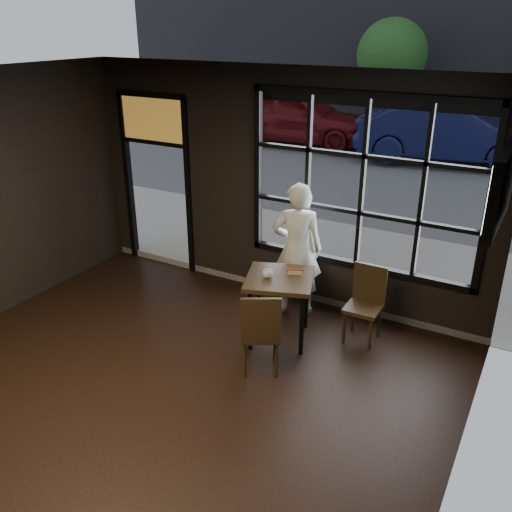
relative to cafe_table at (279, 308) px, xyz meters
The scene contains 16 objects.
floor 2.50m from the cafe_table, 104.87° to the right, with size 6.00×7.00×0.02m, color black.
ceiling 3.71m from the cafe_table, 104.87° to the right, with size 6.00×7.00×0.02m, color black.
wall_right 3.55m from the cafe_table, 45.08° to the right, with size 0.04×7.00×3.20m, color black.
window_frame 1.86m from the cafe_table, 63.15° to the left, with size 3.06×0.12×2.28m, color black.
stained_transom 3.52m from the cafe_table, 157.62° to the left, with size 1.20×0.06×0.70m, color orange.
street_asphalt 21.64m from the cafe_table, 91.67° to the left, with size 60.00×41.00×0.04m, color #545456.
cafe_table is the anchor object (origin of this frame).
chair_near 0.69m from the cafe_table, 80.75° to the right, with size 0.44×0.44×1.01m, color black.
chair_window 1.03m from the cafe_table, 27.20° to the left, with size 0.42×0.42×0.96m, color black.
man 0.90m from the cafe_table, 99.87° to the left, with size 0.67×0.44×1.83m, color silver.
hotdog 0.50m from the cafe_table, 53.20° to the left, with size 0.20×0.08×0.06m, color tan, non-canonical shape.
cup 0.50m from the cafe_table, 146.89° to the right, with size 0.12×0.12×0.10m, color silver.
tv 3.14m from the cafe_table, 15.38° to the right, with size 0.12×1.09×0.64m, color black.
navy_car 10.22m from the cafe_table, 90.48° to the left, with size 1.71×4.89×1.61m, color #0E1135.
maroon_car 11.48m from the cafe_table, 114.25° to the left, with size 1.94×4.82×1.64m, color #540D10.
tree_left 13.28m from the cafe_table, 101.50° to the left, with size 2.22×2.22×3.80m.
Camera 1 is at (3.28, -2.89, 3.71)m, focal length 38.00 mm.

